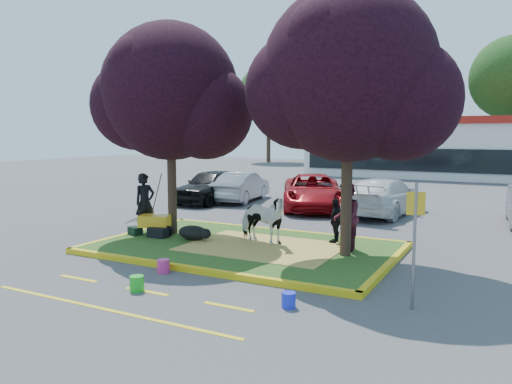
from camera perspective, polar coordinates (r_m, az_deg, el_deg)
The scene contains 31 objects.
ground at distance 14.25m, azimuth -1.37°, elevation -6.64°, with size 90.00×90.00×0.00m, color #424244.
median_island at distance 14.24m, azimuth -1.37°, elevation -6.35°, with size 8.00×5.00×0.15m, color #234816.
curb_near at distance 12.12m, azimuth -7.38°, elevation -8.77°, with size 8.30×0.16×0.15m, color gold.
curb_far at distance 16.49m, azimuth 3.00°, elevation -4.53°, with size 8.30×0.16×0.15m, color gold.
curb_left at distance 16.56m, azimuth -13.85°, elevation -4.67°, with size 0.16×5.30×0.15m, color gold.
curb_right at distance 12.82m, azimuth 14.95°, elevation -8.07°, with size 0.16×5.30×0.15m, color gold.
straw_bedding at distance 13.94m, azimuth 0.80°, elevation -6.29°, with size 4.20×3.00×0.01m, color #C6B551.
tree_purple_left at distance 15.74m, azimuth -9.76°, elevation 10.52°, with size 5.06×4.20×6.51m.
tree_purple_right at distance 12.93m, azimuth 10.63°, elevation 12.22°, with size 5.30×4.40×6.82m.
fire_lane_stripe_a at distance 12.25m, azimuth -19.64°, elevation -9.29°, with size 1.10×0.12×0.01m, color yellow.
fire_lane_stripe_b at distance 10.91m, azimuth -12.35°, elevation -11.04°, with size 1.10×0.12×0.01m, color yellow.
fire_lane_stripe_c at distance 9.80m, azimuth -3.13°, elevation -12.97°, with size 1.10×0.12×0.01m, color yellow.
fire_lane_long at distance 10.08m, azimuth -16.85°, elevation -12.70°, with size 6.00×0.10×0.01m, color yellow.
retail_building at distance 40.39m, azimuth 21.03°, elevation 4.87°, with size 20.40×8.40×4.40m.
treeline at distance 50.22m, azimuth 21.75°, elevation 11.41°, with size 46.58×7.80×14.63m.
cow at distance 14.26m, azimuth 0.65°, elevation -3.13°, with size 0.76×1.67×1.41m, color silver.
calf at distance 14.92m, azimuth -7.18°, elevation -4.64°, with size 0.99×0.56×0.43m, color black.
handler at distance 16.26m, azimuth -12.58°, elevation -1.21°, with size 0.69×0.45×1.88m, color black.
visitor_a at distance 13.58m, azimuth 10.25°, elevation -2.82°, with size 0.89×0.70×1.84m, color #471422.
visitor_b at distance 14.53m, azimuth 9.09°, elevation -3.25°, with size 0.76×0.32×1.30m, color black.
wheelbarrow at distance 15.79m, azimuth -11.46°, elevation -3.31°, with size 1.64×0.78×0.62m.
gear_bag_dark at distance 15.45m, azimuth -11.15°, elevation -4.57°, with size 0.59×0.32×0.30m, color black.
gear_bag_green at distance 16.03m, azimuth -13.66°, elevation -4.33°, with size 0.45×0.28×0.24m, color black.
sign_post at distance 9.73m, azimuth 17.68°, elevation -4.44°, with size 0.33×0.13×2.40m.
bucket_green at distance 10.95m, azimuth -13.46°, elevation -10.13°, with size 0.30×0.30×0.33m, color green.
bucket_pink at distance 12.18m, azimuth -10.55°, elevation -8.33°, with size 0.30×0.30×0.32m, color #DA3080.
bucket_blue at distance 9.73m, azimuth 3.74°, elevation -12.22°, with size 0.28×0.28×0.30m, color #1B2CDE.
car_black at distance 23.80m, azimuth -5.15°, elevation 0.71°, with size 1.86×4.63×1.58m, color black.
car_silver at distance 24.10m, azimuth -1.68°, elevation 0.62°, with size 1.50×4.30×1.42m, color #969A9E.
car_red at distance 21.82m, azimuth 6.50°, elevation 0.04°, with size 2.50×5.43×1.51m, color #A20D14.
car_white at distance 20.77m, azimuth 14.45°, elevation -0.51°, with size 2.08×5.12×1.49m, color silver.
Camera 1 is at (6.74, -12.11, 3.33)m, focal length 35.00 mm.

